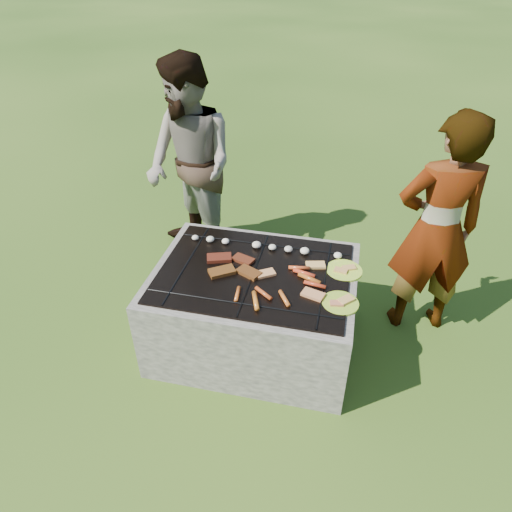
{
  "coord_description": "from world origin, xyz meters",
  "views": [
    {
      "loc": [
        0.53,
        -2.27,
        2.37
      ],
      "look_at": [
        0.0,
        0.05,
        0.7
      ],
      "focal_mm": 32.0,
      "sensor_mm": 36.0,
      "label": 1
    }
  ],
  "objects_px": {
    "fire_pit": "(254,310)",
    "plate_far": "(344,270)",
    "cook": "(436,230)",
    "plate_near": "(341,303)",
    "bystander": "(190,166)"
  },
  "relations": [
    {
      "from": "plate_near",
      "to": "cook",
      "type": "distance_m",
      "value": 0.87
    },
    {
      "from": "plate_far",
      "to": "cook",
      "type": "bearing_deg",
      "value": 29.82
    },
    {
      "from": "fire_pit",
      "to": "plate_far",
      "type": "height_order",
      "value": "plate_far"
    },
    {
      "from": "cook",
      "to": "bystander",
      "type": "bearing_deg",
      "value": -28.39
    },
    {
      "from": "plate_far",
      "to": "plate_near",
      "type": "bearing_deg",
      "value": -89.74
    },
    {
      "from": "plate_far",
      "to": "fire_pit",
      "type": "bearing_deg",
      "value": -165.49
    },
    {
      "from": "cook",
      "to": "bystander",
      "type": "relative_size",
      "value": 0.93
    },
    {
      "from": "fire_pit",
      "to": "cook",
      "type": "height_order",
      "value": "cook"
    },
    {
      "from": "fire_pit",
      "to": "plate_far",
      "type": "relative_size",
      "value": 5.09
    },
    {
      "from": "fire_pit",
      "to": "plate_far",
      "type": "distance_m",
      "value": 0.67
    },
    {
      "from": "cook",
      "to": "plate_near",
      "type": "bearing_deg",
      "value": 35.54
    },
    {
      "from": "plate_near",
      "to": "cook",
      "type": "height_order",
      "value": "cook"
    },
    {
      "from": "fire_pit",
      "to": "plate_near",
      "type": "xyz_separation_m",
      "value": [
        0.56,
        -0.18,
        0.33
      ]
    },
    {
      "from": "plate_far",
      "to": "plate_near",
      "type": "relative_size",
      "value": 0.97
    },
    {
      "from": "fire_pit",
      "to": "plate_near",
      "type": "distance_m",
      "value": 0.68
    }
  ]
}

